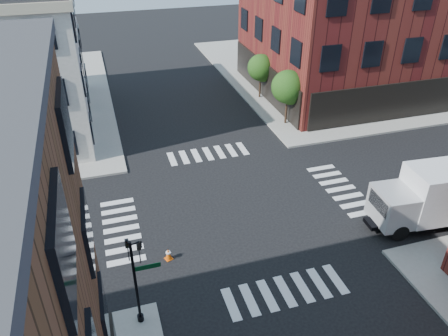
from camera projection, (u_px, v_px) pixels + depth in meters
ground at (238, 208)px, 26.49m from camera, size 120.00×120.00×0.00m
sidewalk_ne at (356, 68)px, 48.89m from camera, size 30.00×30.00×0.15m
building_ne at (389, 24)px, 41.60m from camera, size 25.00×16.00×12.00m
tree_near at (289, 89)px, 34.91m from camera, size 2.69×2.69×4.49m
tree_far at (261, 69)px, 39.97m from camera, size 2.43×2.43×4.07m
signal_pole at (136, 273)px, 17.87m from camera, size 1.29×1.24×4.60m
box_truck at (443, 194)px, 24.46m from camera, size 8.03×2.97×3.57m
traffic_cone at (168, 254)px, 22.50m from camera, size 0.47×0.47×0.67m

